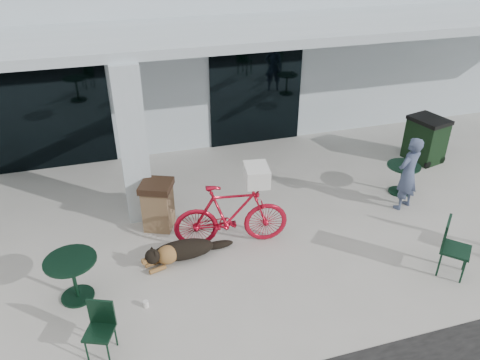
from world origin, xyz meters
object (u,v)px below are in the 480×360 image
object	(u,v)px
dog	(183,249)
person	(408,174)
cafe_chair_far_a	(456,249)
wheeled_bin	(426,139)
bicycle	(231,215)
cafe_chair_near	(99,332)
cafe_table_far	(401,179)
cafe_table_near	(74,279)
trash_receptacle	(158,205)

from	to	relation	value
dog	person	distance (m)	4.70
cafe_chair_far_a	person	bearing A→B (deg)	34.27
wheeled_bin	bicycle	bearing A→B (deg)	-174.44
cafe_chair_near	cafe_table_far	world-z (taller)	cafe_chair_near
cafe_table_near	cafe_chair_near	distance (m)	1.29
dog	cafe_chair_near	bearing A→B (deg)	-146.19
dog	cafe_chair_far_a	distance (m)	4.58
dog	cafe_chair_far_a	bearing A→B (deg)	-37.09
bicycle	cafe_table_near	xyz separation A→B (m)	(-2.72, -0.66, -0.25)
cafe_chair_near	cafe_chair_far_a	size ratio (longest dim) A/B	0.82
trash_receptacle	cafe_table_near	bearing A→B (deg)	-134.35
cafe_table_near	wheeled_bin	size ratio (longest dim) A/B	0.73
dog	cafe_table_far	distance (m)	5.02
trash_receptacle	person	bearing A→B (deg)	-8.58
bicycle	trash_receptacle	bearing A→B (deg)	61.01
dog	person	size ratio (longest dim) A/B	0.79
cafe_table_near	cafe_table_far	xyz separation A→B (m)	(6.73, 1.35, -0.04)
cafe_table_far	person	xyz separation A→B (m)	(-0.29, -0.53, 0.45)
cafe_chair_near	dog	bearing A→B (deg)	72.08
bicycle	cafe_table_far	size ratio (longest dim) A/B	2.93
dog	person	bearing A→B (deg)	-11.28
cafe_chair_near	cafe_chair_far_a	bearing A→B (deg)	22.99
cafe_chair_near	person	xyz separation A→B (m)	(6.11, 2.07, 0.37)
cafe_chair_far_a	cafe_table_near	bearing A→B (deg)	124.11
cafe_table_far	cafe_chair_far_a	distance (m)	2.65
person	cafe_chair_far_a	bearing A→B (deg)	57.91
dog	cafe_chair_near	xyz separation A→B (m)	(-1.46, -1.71, 0.20)
cafe_chair_near	trash_receptacle	world-z (taller)	trash_receptacle
cafe_table_far	trash_receptacle	bearing A→B (deg)	177.67
bicycle	trash_receptacle	size ratio (longest dim) A/B	2.13
cafe_table_near	dog	bearing A→B (deg)	14.54
bicycle	cafe_chair_far_a	world-z (taller)	bicycle
dog	trash_receptacle	distance (m)	1.17
bicycle	cafe_chair_near	world-z (taller)	bicycle
bicycle	wheeled_bin	distance (m)	5.77
bicycle	cafe_table_far	world-z (taller)	bicycle
cafe_chair_near	person	world-z (taller)	person
dog	cafe_table_near	size ratio (longest dim) A/B	1.55
person	bicycle	bearing A→B (deg)	-18.47
cafe_table_near	person	size ratio (longest dim) A/B	0.51
cafe_table_far	cafe_chair_far_a	world-z (taller)	cafe_chair_far_a
cafe_table_near	person	bearing A→B (deg)	7.29
trash_receptacle	wheeled_bin	distance (m)	6.71
cafe_chair_far_a	person	size ratio (longest dim) A/B	0.64
cafe_table_near	cafe_table_far	world-z (taller)	cafe_table_near
trash_receptacle	bicycle	bearing A→B (deg)	-37.34
cafe_chair_far_a	trash_receptacle	world-z (taller)	cafe_chair_far_a
person	wheeled_bin	distance (m)	2.46
cafe_table_far	wheeled_bin	distance (m)	1.89
bicycle	person	distance (m)	3.73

